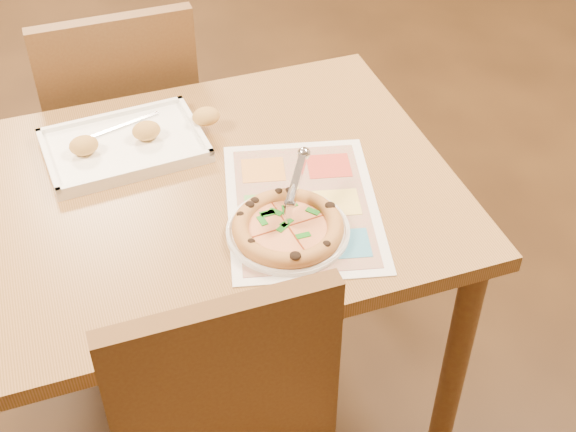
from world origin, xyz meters
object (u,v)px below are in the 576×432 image
object	(u,v)px
dining_table	(165,226)
appetizer_tray	(129,144)
plate	(288,231)
pizza_cutter	(295,187)
menu	(302,206)
pizza	(288,228)
chair_far	(121,110)

from	to	relation	value
dining_table	appetizer_tray	size ratio (longest dim) A/B	3.05
appetizer_tray	plate	bearing A→B (deg)	-57.34
pizza_cutter	menu	bearing A→B (deg)	-11.38
dining_table	plate	world-z (taller)	plate
dining_table	pizza_cutter	world-z (taller)	pizza_cutter
plate	pizza	bearing A→B (deg)	-109.99
appetizer_tray	chair_far	bearing A→B (deg)	85.59
pizza	appetizer_tray	bearing A→B (deg)	121.83
pizza	dining_table	bearing A→B (deg)	136.47
menu	chair_far	bearing A→B (deg)	111.14
chair_far	pizza_cutter	size ratio (longest dim) A/B	3.38
pizza_cutter	plate	bearing A→B (deg)	179.92
plate	appetizer_tray	size ratio (longest dim) A/B	0.60
pizza	menu	world-z (taller)	pizza
plate	pizza_cutter	distance (m)	0.09
pizza_cutter	appetizer_tray	xyz separation A→B (m)	(-0.29, 0.35, -0.07)
chair_far	pizza	xyz separation A→B (m)	(0.22, -0.81, 0.18)
menu	pizza_cutter	bearing A→B (deg)	-135.49
pizza	menu	bearing A→B (deg)	52.58
pizza_cutter	appetizer_tray	size ratio (longest dim) A/B	0.33
dining_table	plate	size ratio (longest dim) A/B	5.04
appetizer_tray	menu	size ratio (longest dim) A/B	0.94
dining_table	menu	xyz separation A→B (m)	(0.28, -0.13, 0.09)
dining_table	chair_far	bearing A→B (deg)	90.00
pizza_cutter	menu	world-z (taller)	pizza_cutter
dining_table	pizza	world-z (taller)	pizza
pizza	pizza_cutter	world-z (taller)	pizza_cutter
dining_table	pizza	size ratio (longest dim) A/B	5.61
menu	appetizer_tray	bearing A→B (deg)	133.88
appetizer_tray	menu	world-z (taller)	appetizer_tray
plate	menu	world-z (taller)	plate
plate	appetizer_tray	bearing A→B (deg)	122.66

